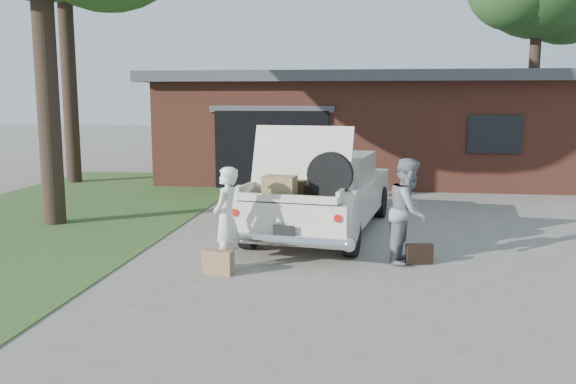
# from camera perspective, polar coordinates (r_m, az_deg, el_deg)

# --- Properties ---
(ground) EXTENTS (90.00, 90.00, 0.00)m
(ground) POSITION_cam_1_polar(r_m,az_deg,el_deg) (9.27, -0.52, -7.31)
(ground) COLOR gray
(ground) RESTS_ON ground
(grass_strip) EXTENTS (6.00, 16.00, 0.02)m
(grass_strip) POSITION_cam_1_polar(r_m,az_deg,el_deg) (13.87, -21.66, -2.44)
(grass_strip) COLOR #2D4C1E
(grass_strip) RESTS_ON ground
(house) EXTENTS (12.80, 7.80, 3.30)m
(house) POSITION_cam_1_polar(r_m,az_deg,el_deg) (20.29, 7.06, 6.26)
(house) COLOR brown
(house) RESTS_ON ground
(sedan) EXTENTS (2.73, 5.42, 2.11)m
(sedan) POSITION_cam_1_polar(r_m,az_deg,el_deg) (11.72, 3.19, -0.05)
(sedan) COLOR silver
(sedan) RESTS_ON ground
(woman_left) EXTENTS (0.45, 0.61, 1.56)m
(woman_left) POSITION_cam_1_polar(r_m,az_deg,el_deg) (9.20, -5.80, -2.47)
(woman_left) COLOR white
(woman_left) RESTS_ON ground
(woman_right) EXTENTS (0.83, 0.95, 1.65)m
(woman_right) POSITION_cam_1_polar(r_m,az_deg,el_deg) (9.71, 11.19, -1.72)
(woman_right) COLOR gray
(woman_right) RESTS_ON ground
(suitcase_left) EXTENTS (0.49, 0.26, 0.36)m
(suitcase_left) POSITION_cam_1_polar(r_m,az_deg,el_deg) (9.07, -6.58, -6.54)
(suitcase_left) COLOR #936F4B
(suitcase_left) RESTS_ON ground
(suitcase_right) EXTENTS (0.43, 0.23, 0.32)m
(suitcase_right) POSITION_cam_1_polar(r_m,az_deg,el_deg) (9.76, 12.19, -5.70)
(suitcase_right) COLOR black
(suitcase_right) RESTS_ON ground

